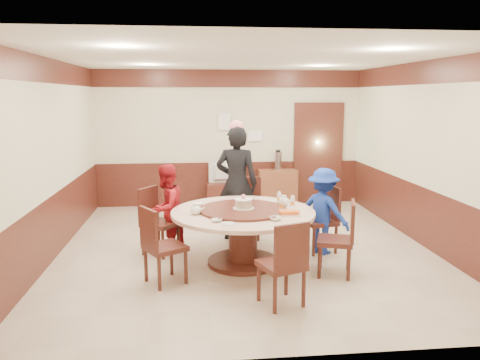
{
  "coord_description": "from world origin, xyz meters",
  "views": [
    {
      "loc": [
        -0.77,
        -6.73,
        2.28
      ],
      "look_at": [
        -0.1,
        -0.23,
        1.1
      ],
      "focal_mm": 35.0,
      "sensor_mm": 36.0,
      "label": 1
    }
  ],
  "objects": [
    {
      "name": "notice_left",
      "position": [
        -0.1,
        2.96,
        1.75
      ],
      "size": [
        0.25,
        0.0,
        0.35
      ],
      "primitive_type": "cube",
      "color": "white",
      "rests_on": "room"
    },
    {
      "name": "bowl_3",
      "position": [
        0.57,
        -0.77,
        0.77
      ],
      "size": [
        0.15,
        0.15,
        0.05
      ],
      "primitive_type": "imported",
      "color": "white",
      "rests_on": "banquet_table"
    },
    {
      "name": "shrimp_platter",
      "position": [
        0.46,
        -0.94,
        0.78
      ],
      "size": [
        0.3,
        0.2,
        0.06
      ],
      "color": "white",
      "rests_on": "banquet_table"
    },
    {
      "name": "saucer_near",
      "position": [
        -0.35,
        -1.28,
        0.76
      ],
      "size": [
        0.18,
        0.18,
        0.01
      ],
      "primitive_type": "cylinder",
      "color": "white",
      "rests_on": "banquet_table"
    },
    {
      "name": "teapot_left",
      "position": [
        -0.74,
        -0.77,
        0.81
      ],
      "size": [
        0.17,
        0.15,
        0.13
      ],
      "primitive_type": "ellipsoid",
      "color": "white",
      "rests_on": "banquet_table"
    },
    {
      "name": "tv_stand",
      "position": [
        -0.06,
        2.75,
        0.25
      ],
      "size": [
        0.85,
        0.45,
        0.5
      ],
      "primitive_type": "cube",
      "color": "#461C16",
      "rests_on": "ground"
    },
    {
      "name": "bowl_2",
      "position": [
        -0.49,
        -1.16,
        0.77
      ],
      "size": [
        0.13,
        0.13,
        0.03
      ],
      "primitive_type": "imported",
      "color": "white",
      "rests_on": "banquet_table"
    },
    {
      "name": "bottle_2",
      "position": [
        0.46,
        -0.27,
        0.83
      ],
      "size": [
        0.06,
        0.06,
        0.16
      ],
      "primitive_type": "cylinder",
      "color": "white",
      "rests_on": "banquet_table"
    },
    {
      "name": "chair_1",
      "position": [
        0.11,
        0.59,
        0.3
      ],
      "size": [
        0.51,
        0.52,
        0.97
      ],
      "rotation": [
        0.0,
        0.0,
        2.97
      ],
      "color": "#461C16",
      "rests_on": "ground"
    },
    {
      "name": "bottle_1",
      "position": [
        0.6,
        -0.55,
        0.83
      ],
      "size": [
        0.06,
        0.06,
        0.16
      ],
      "primitive_type": "cylinder",
      "color": "white",
      "rests_on": "banquet_table"
    },
    {
      "name": "bottle_0",
      "position": [
        0.42,
        -0.69,
        0.83
      ],
      "size": [
        0.06,
        0.06,
        0.16
      ],
      "primitive_type": "cylinder",
      "color": "white",
      "rests_on": "banquet_table"
    },
    {
      "name": "person_blue",
      "position": [
        1.11,
        -0.3,
        0.63
      ],
      "size": [
        0.9,
        0.91,
        1.26
      ],
      "primitive_type": "imported",
      "rotation": [
        0.0,
        0.0,
        2.33
      ],
      "color": "#18349E",
      "rests_on": "ground"
    },
    {
      "name": "chair_5",
      "position": [
        1.05,
        -1.15,
        0.3
      ],
      "size": [
        0.56,
        0.55,
        0.97
      ],
      "rotation": [
        0.0,
        0.0,
        7.54
      ],
      "color": "#461C16",
      "rests_on": "ground"
    },
    {
      "name": "person_red",
      "position": [
        -1.16,
        0.01,
        0.65
      ],
      "size": [
        0.74,
        0.79,
        1.3
      ],
      "primitive_type": "imported",
      "rotation": [
        0.0,
        0.0,
        4.2
      ],
      "color": "maroon",
      "rests_on": "ground"
    },
    {
      "name": "chair_4",
      "position": [
        0.19,
        -1.95,
        0.3
      ],
      "size": [
        0.56,
        0.57,
        0.97
      ],
      "rotation": [
        0.0,
        0.0,
        6.63
      ],
      "color": "#461C16",
      "rests_on": "ground"
    },
    {
      "name": "banquet_table",
      "position": [
        -0.1,
        -0.63,
        0.53
      ],
      "size": [
        1.94,
        1.94,
        0.78
      ],
      "color": "#461C16",
      "rests_on": "ground"
    },
    {
      "name": "room",
      "position": [
        0.01,
        0.01,
        1.08
      ],
      "size": [
        6.0,
        6.04,
        2.84
      ],
      "color": "beige",
      "rests_on": "ground"
    },
    {
      "name": "television",
      "position": [
        -0.06,
        2.75,
        0.72
      ],
      "size": [
        0.77,
        0.15,
        0.44
      ],
      "primitive_type": "imported",
      "rotation": [
        0.0,
        0.0,
        3.08
      ],
      "color": "gray",
      "rests_on": "tv_stand"
    },
    {
      "name": "saucer_far",
      "position": [
        0.35,
        -0.13,
        0.76
      ],
      "size": [
        0.18,
        0.18,
        0.01
      ],
      "primitive_type": "cylinder",
      "color": "white",
      "rests_on": "banquet_table"
    },
    {
      "name": "person_standing",
      "position": [
        -0.08,
        0.53,
        0.91
      ],
      "size": [
        0.75,
        0.59,
        1.82
      ],
      "primitive_type": "imported",
      "rotation": [
        0.0,
        0.0,
        2.89
      ],
      "color": "black",
      "rests_on": "ground"
    },
    {
      "name": "notice_right",
      "position": [
        0.55,
        2.96,
        1.45
      ],
      "size": [
        0.3,
        0.0,
        0.22
      ],
      "primitive_type": "cube",
      "color": "white",
      "rests_on": "room"
    },
    {
      "name": "chair_0",
      "position": [
        1.1,
        -0.21,
        0.3
      ],
      "size": [
        0.53,
        0.52,
        0.97
      ],
      "rotation": [
        0.0,
        0.0,
        1.79
      ],
      "color": "#461C16",
      "rests_on": "ground"
    },
    {
      "name": "birthday_cake",
      "position": [
        -0.1,
        -0.63,
        0.85
      ],
      "size": [
        0.29,
        0.29,
        0.2
      ],
      "color": "white",
      "rests_on": "banquet_table"
    },
    {
      "name": "teapot_right",
      "position": [
        0.5,
        -0.39,
        0.81
      ],
      "size": [
        0.17,
        0.15,
        0.13
      ],
      "primitive_type": "ellipsoid",
      "color": "white",
      "rests_on": "banquet_table"
    },
    {
      "name": "thermos",
      "position": [
        1.01,
        2.78,
        0.94
      ],
      "size": [
        0.15,
        0.15,
        0.38
      ],
      "primitive_type": "cylinder",
      "color": "silver",
      "rests_on": "side_cabinet"
    },
    {
      "name": "chair_3",
      "position": [
        -1.14,
        -1.2,
        0.3
      ],
      "size": [
        0.61,
        0.6,
        0.97
      ],
      "rotation": [
        0.0,
        0.0,
        5.25
      ],
      "color": "#461C16",
      "rests_on": "ground"
    },
    {
      "name": "bowl_0",
      "position": [
        -0.69,
        -0.27,
        0.77
      ],
      "size": [
        0.15,
        0.15,
        0.04
      ],
      "primitive_type": "imported",
      "color": "white",
      "rests_on": "banquet_table"
    },
    {
      "name": "side_cabinet",
      "position": [
        1.0,
        2.78,
        0.38
      ],
      "size": [
        0.8,
        0.4,
        0.75
      ],
      "primitive_type": "cube",
      "color": "brown",
      "rests_on": "ground"
    },
    {
      "name": "chair_2",
      "position": [
        -1.27,
        -0.08,
        0.3
      ],
      "size": [
        0.61,
        0.61,
        0.97
      ],
      "rotation": [
        0.0,
        0.0,
        4.11
      ],
      "color": "#461C16",
      "rests_on": "ground"
    },
    {
      "name": "bowl_1",
      "position": [
        0.25,
        -1.17,
        0.77
      ],
      "size": [
        0.15,
        0.15,
        0.05
      ],
      "primitive_type": "imported",
      "color": "white",
      "rests_on": "banquet_table"
    }
  ]
}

